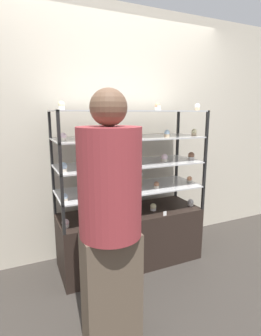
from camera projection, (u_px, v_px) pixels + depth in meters
ground_plane at (130, 261)px, 2.74m from camera, size 20.00×20.00×0.00m
back_wall at (115, 134)px, 2.84m from camera, size 8.00×0.05×2.60m
display_base at (130, 237)px, 2.69m from camera, size 1.43×0.51×0.55m
display_riser_lower at (130, 189)px, 2.58m from camera, size 1.43×0.51×0.25m
display_riser_middle at (130, 164)px, 2.53m from camera, size 1.43×0.51×0.25m
display_riser_upper at (130, 139)px, 2.48m from camera, size 1.43×0.51×0.25m
display_riser_top at (130, 112)px, 2.43m from camera, size 1.43×0.51×0.25m
layer_cake_centerpiece at (135, 179)px, 2.67m from camera, size 0.16×0.16×0.12m
sheet_cake_frosted at (110, 135)px, 2.34m from camera, size 0.19×0.15×0.06m
cupcake_0 at (66, 223)px, 2.26m from camera, size 0.06×0.06×0.07m
cupcake_1 at (113, 214)px, 2.48m from camera, size 0.06×0.06×0.07m
cupcake_2 at (153, 207)px, 2.66m from camera, size 0.06×0.06×0.07m
cupcake_3 at (191, 203)px, 2.79m from camera, size 0.06×0.06×0.07m
price_tag_0 at (165, 214)px, 2.52m from camera, size 0.04×0.00×0.04m
cupcake_4 at (65, 197)px, 2.19m from camera, size 0.05×0.05×0.07m
cupcake_5 at (112, 189)px, 2.43m from camera, size 0.05×0.05×0.07m
cupcake_6 at (157, 185)px, 2.56m from camera, size 0.05×0.05×0.07m
cupcake_7 at (190, 179)px, 2.78m from camera, size 0.05×0.05×0.07m
price_tag_1 at (137, 193)px, 2.35m from camera, size 0.04×0.00×0.04m
cupcake_8 at (63, 167)px, 2.14m from camera, size 0.07×0.07×0.08m
cupcake_9 at (99, 162)px, 2.35m from camera, size 0.07×0.07×0.08m
cupcake_10 at (136, 161)px, 2.44m from camera, size 0.07×0.07×0.08m
cupcake_11 at (164, 158)px, 2.59m from camera, size 0.07×0.07×0.08m
cupcake_12 at (191, 156)px, 2.71m from camera, size 0.07×0.07×0.08m
price_tag_2 at (118, 167)px, 2.22m from camera, size 0.04×0.00×0.04m
cupcake_13 at (63, 137)px, 2.11m from camera, size 0.05×0.05×0.07m
cupcake_14 at (137, 135)px, 2.37m from camera, size 0.05×0.05×0.07m
cupcake_15 at (167, 134)px, 2.48m from camera, size 0.05×0.05×0.07m
cupcake_16 at (194, 132)px, 2.64m from camera, size 0.05×0.05×0.07m
price_tag_3 at (136, 137)px, 2.24m from camera, size 0.04×0.00×0.04m
cupcake_17 at (61, 106)px, 2.06m from camera, size 0.05×0.05×0.07m
cupcake_18 at (110, 106)px, 2.25m from camera, size 0.05×0.05×0.07m
cupcake_19 at (157, 107)px, 2.43m from camera, size 0.05×0.05×0.07m
cupcake_20 at (197, 107)px, 2.56m from camera, size 0.05×0.05×0.07m
price_tag_4 at (159, 108)px, 2.28m from camera, size 0.04×0.00×0.04m
customer_figure at (110, 217)px, 1.63m from camera, size 0.39×0.39×1.66m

